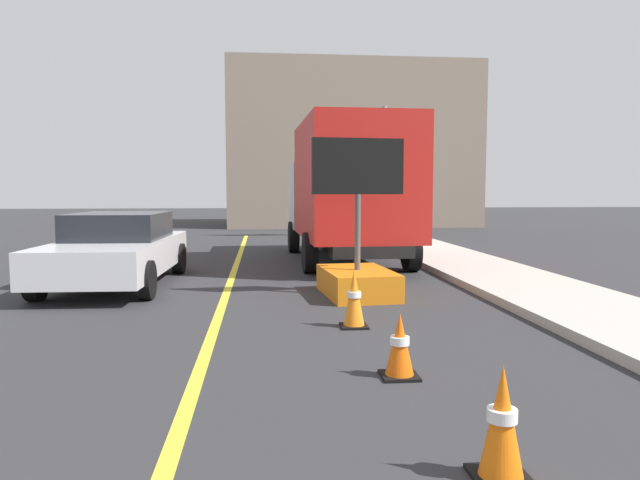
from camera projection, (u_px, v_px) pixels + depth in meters
The scene contains 9 objects.
lane_center_stripe at pixel (194, 388), 5.36m from camera, with size 0.14×36.00×0.01m, color yellow.
arrow_board_trailer at pixel (357, 268), 10.03m from camera, with size 1.60×1.90×2.70m.
box_truck at pixel (347, 189), 14.56m from camera, with size 2.72×6.85×3.43m.
pickup_car at pixel (118, 249), 11.15m from camera, with size 2.13×4.72×1.38m.
highway_guide_sign at pixel (364, 148), 22.11m from camera, with size 2.79×0.20×5.00m.
far_building_block at pixel (348, 148), 30.55m from camera, with size 12.36×6.71×8.05m, color gray.
traffic_cone_near_sign at pixel (502, 424), 3.64m from camera, with size 0.36×0.36×0.74m.
traffic_cone_mid_lane at pixel (400, 346), 5.65m from camera, with size 0.36×0.36×0.64m.
traffic_cone_far_lane at pixel (354, 299), 7.71m from camera, with size 0.36×0.36×0.78m.
Camera 1 is at (0.65, 0.68, 1.82)m, focal length 32.66 mm.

